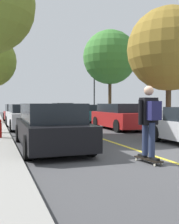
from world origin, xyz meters
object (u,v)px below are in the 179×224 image
Objects in this scene: parked_car_right_farthest at (62,110)px; parked_car_right_far at (84,113)px; skateboarder at (149,118)px; street_tree_right_near at (110,57)px; street_tree_right_nearest at (169,49)px; parked_car_right_near at (119,116)px; parked_car_left_nearest at (50,126)px; skateboard at (148,159)px; streetlamp at (94,86)px; parked_car_left_far at (17,113)px; parked_car_left_near at (26,117)px.

parked_car_right_far is at bearing -90.00° from parked_car_right_farthest.
parked_car_right_farthest is at bearing 81.84° from skateboarder.
skateboarder is at bearing -110.29° from street_tree_right_near.
street_tree_right_nearest is at bearing -90.00° from street_tree_right_near.
parked_car_right_far is at bearing 77.92° from skateboarder.
street_tree_right_near is (2.03, 5.87, 4.29)m from parked_car_right_near.
parked_car_left_nearest is at bearing 121.72° from skateboarder.
skateboard is at bearing -111.29° from parked_car_right_near.
street_tree_right_near is 3.43m from streetlamp.
parked_car_left_far reaches higher than parked_car_right_far.
street_tree_right_nearest reaches higher than parked_car_left_far.
parked_car_right_farthest is at bearing 110.96° from streetlamp.
skateboarder is (-2.99, -13.98, 0.42)m from parked_car_right_far.
parked_car_right_far is (4.80, -1.65, -0.01)m from parked_car_left_far.
skateboard is at bearing -79.50° from parked_car_left_near.
skateboarder is (-2.99, -7.72, 0.38)m from parked_car_right_near.
parked_car_left_nearest is 1.02× the size of parked_car_left_near.
streetlamp is at bearing 52.96° from parked_car_right_far.
street_tree_right_near reaches higher than parked_car_left_nearest.
street_tree_right_nearest is 7.47m from street_tree_right_near.
parked_car_left_near is (-0.00, 6.84, -0.02)m from parked_car_left_nearest.
streetlamp is at bearing 63.92° from parked_car_left_nearest.
parked_car_right_near is 0.70× the size of street_tree_right_nearest.
streetlamp is (1.75, -4.57, 2.21)m from parked_car_right_farthest.
parked_car_right_near is (4.80, -2.04, 0.02)m from parked_car_left_near.
parked_car_left_far is 0.99× the size of streetlamp.
street_tree_right_nearest is at bearing -37.52° from parked_car_right_near.
street_tree_right_near is 15.27m from skateboard.
parked_car_right_farthest is at bearing 97.87° from street_tree_right_nearest.
parked_car_right_near is 8.28m from skateboard.
parked_car_right_far is 3.68m from streetlamp.
skateboard is at bearing -58.04° from parked_car_left_nearest.
parked_car_right_near is at bearing 68.71° from skateboard.
parked_car_left_nearest is 2.73× the size of skateboarder.
parked_car_right_near is at bearing -101.53° from streetlamp.
street_tree_right_nearest is 8.54m from skateboarder.
skateboarder reaches higher than skateboard.
parked_car_left_nearest is 12.71m from parked_car_left_far.
parked_car_right_far is at bearing 169.13° from street_tree_right_near.
parked_car_right_farthest is 2.44× the size of skateboarder.
parked_car_right_far reaches higher than skateboard.
street_tree_right_near reaches higher than parked_car_right_near.
parked_car_left_far is 7.10m from parked_car_right_farthest.
street_tree_right_near is 8.08× the size of skateboard.
parked_car_left_near is 9.93m from skateboarder.
parked_car_left_far is at bearing -174.21° from streetlamp.
parked_car_left_nearest reaches higher than parked_car_left_far.
parked_car_left_nearest is at bearing 121.96° from skateboard.
parked_car_left_nearest is 1.09× the size of parked_car_right_near.
parked_car_left_nearest is 8.33m from street_tree_right_nearest.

